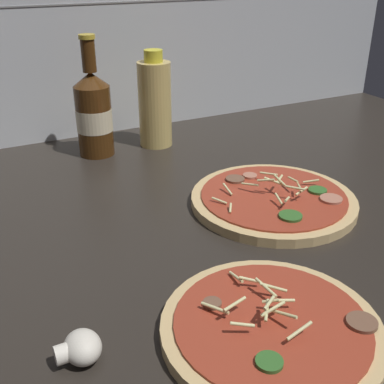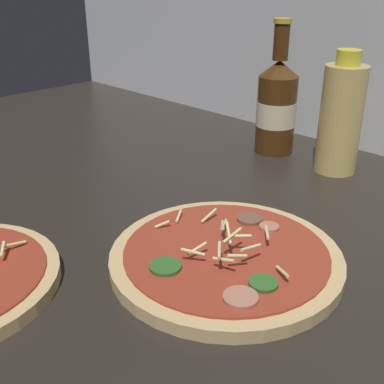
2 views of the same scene
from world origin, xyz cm
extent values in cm
cube|color=#28231E|center=(0.00, 0.00, 1.25)|extent=(160.00, 90.00, 2.50)
cube|color=silver|center=(0.00, 45.50, 30.00)|extent=(160.00, 1.00, 60.00)
cube|color=gray|center=(0.00, 44.95, 30.00)|extent=(156.80, 0.16, 0.30)
cylinder|color=tan|center=(-3.52, -25.72, 3.23)|extent=(23.44, 23.44, 1.47)
cylinder|color=#9E3823|center=(-3.52, -25.72, 4.12)|extent=(20.63, 20.63, 0.30)
cylinder|color=#336628|center=(-7.15, -30.39, 4.47)|extent=(2.67, 2.67, 0.40)
cylinder|color=brown|center=(-7.75, -20.57, 4.47)|extent=(2.08, 2.08, 0.40)
cylinder|color=brown|center=(4.57, -30.29, 4.47)|extent=(3.24, 3.24, 0.40)
cylinder|color=beige|center=(-3.92, -25.55, 6.69)|extent=(1.99, 1.31, 0.63)
cylinder|color=beige|center=(-2.75, -29.15, 5.44)|extent=(3.19, 0.60, 1.11)
cylinder|color=beige|center=(-1.86, -22.16, 5.62)|extent=(0.91, 3.29, 0.85)
cylinder|color=beige|center=(-1.08, -22.47, 5.58)|extent=(2.50, 2.35, 0.75)
cylinder|color=beige|center=(-8.21, -21.96, 5.02)|extent=(2.02, 3.04, 0.48)
cylinder|color=beige|center=(-2.70, -24.23, 5.55)|extent=(1.62, 1.45, 0.92)
cylinder|color=beige|center=(-7.34, -25.92, 5.52)|extent=(2.42, 1.40, 0.76)
cylinder|color=beige|center=(-1.34, -24.72, 5.47)|extent=(2.37, 1.26, 0.50)
cylinder|color=beige|center=(-2.77, -26.57, 5.61)|extent=(1.35, 3.18, 1.26)
cylinder|color=beige|center=(-2.37, -19.71, 5.24)|extent=(2.26, 1.70, 0.79)
cylinder|color=beige|center=(-4.06, -25.43, 5.71)|extent=(1.98, 2.30, 1.04)
cylinder|color=beige|center=(-6.58, -23.22, 5.85)|extent=(3.15, 1.11, 0.40)
cylinder|color=beige|center=(-3.51, -25.72, 5.90)|extent=(2.96, 0.38, 1.09)
cylinder|color=beige|center=(-3.16, -18.08, 4.83)|extent=(0.41, 2.87, 0.85)
cylinder|color=tan|center=(14.22, -1.43, 3.25)|extent=(26.39, 26.39, 1.50)
cylinder|color=#9E3823|center=(14.22, -1.43, 4.15)|extent=(23.22, 23.22, 0.30)
cylinder|color=#336628|center=(21.23, -3.74, 4.50)|extent=(3.00, 3.00, 0.40)
cylinder|color=#336628|center=(12.01, -8.65, 4.50)|extent=(3.45, 3.45, 0.40)
cylinder|color=#B7755B|center=(21.06, -7.13, 4.50)|extent=(3.48, 3.48, 0.40)
cylinder|color=#B7755B|center=(14.65, 6.10, 4.50)|extent=(2.46, 2.46, 0.40)
cylinder|color=brown|center=(11.63, 6.07, 4.50)|extent=(3.21, 3.21, 0.40)
cylinder|color=beige|center=(5.02, 0.28, 4.71)|extent=(1.72, 2.35, 0.67)
cylinder|color=beige|center=(12.79, -4.66, 5.30)|extent=(0.85, 2.59, 0.99)
cylinder|color=beige|center=(5.21, -2.97, 4.77)|extent=(1.35, 1.75, 0.97)
cylinder|color=beige|center=(11.46, 1.30, 5.54)|extent=(1.81, 2.71, 0.76)
cylinder|color=beige|center=(21.79, -1.36, 5.04)|extent=(2.45, 1.64, 0.84)
cylinder|color=beige|center=(14.32, -1.19, 6.50)|extent=(2.72, 2.46, 1.28)
cylinder|color=beige|center=(13.02, -0.72, 6.80)|extent=(2.13, 2.27, 0.91)
cylinder|color=beige|center=(16.87, -4.90, 5.85)|extent=(2.58, 0.81, 0.92)
cylinder|color=beige|center=(17.77, -1.57, 6.26)|extent=(0.75, 2.88, 0.74)
cylinder|color=beige|center=(13.36, -5.90, 5.68)|extent=(2.24, 1.97, 0.93)
cylinder|color=beige|center=(17.50, -3.50, 5.96)|extent=(1.41, 2.09, 0.72)
cylinder|color=beige|center=(15.14, -1.54, 6.66)|extent=(0.39, 2.97, 0.96)
cylinder|color=beige|center=(15.89, -4.50, 6.42)|extent=(2.27, 2.54, 0.43)
cylinder|color=beige|center=(15.64, -0.82, 6.49)|extent=(2.31, 1.81, 0.62)
cylinder|color=beige|center=(16.42, 3.15, 5.69)|extent=(2.26, 2.50, 0.43)
cylinder|color=beige|center=(7.96, 2.44, 4.96)|extent=(0.39, 2.78, 1.20)
cylinder|color=#47280F|center=(-4.32, 33.19, 9.39)|extent=(7.00, 7.00, 13.79)
cone|color=#47280F|center=(-4.32, 33.19, 17.64)|extent=(7.00, 7.00, 2.70)
cylinder|color=#47280F|center=(-4.32, 33.19, 22.00)|extent=(2.66, 2.66, 6.01)
cylinder|color=gold|center=(-4.32, 33.19, 25.40)|extent=(3.06, 3.06, 0.80)
cylinder|color=beige|center=(-4.32, 33.19, 9.67)|extent=(7.07, 7.07, 4.41)
cylinder|color=#D6B766|center=(8.48, 32.73, 11.14)|extent=(6.79, 6.79, 17.29)
cylinder|color=yellow|center=(8.48, 32.73, 20.97)|extent=(3.73, 3.73, 2.36)
cylinder|color=white|center=(-23.81, -20.11, 4.03)|extent=(1.96, 1.96, 1.96)
ellipsoid|color=silver|center=(-22.07, -20.11, 4.03)|extent=(3.71, 4.36, 3.05)
camera|label=1|loc=(-28.75, -56.75, 38.48)|focal=45.00mm
camera|label=2|loc=(44.24, -37.12, 33.16)|focal=45.00mm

